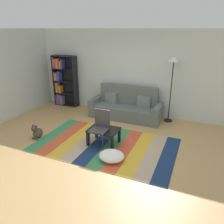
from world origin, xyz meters
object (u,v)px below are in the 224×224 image
(standing_lamp, at_px, (173,68))
(bookshelf, at_px, (63,81))
(dog, at_px, (37,132))
(tv_remote, at_px, (103,129))
(coffee_table, at_px, (104,132))
(couch, at_px, (126,107))
(pouf, at_px, (112,156))
(folding_chair, at_px, (101,125))

(standing_lamp, bearing_deg, bookshelf, 179.14)
(standing_lamp, bearing_deg, dog, -140.07)
(tv_remote, bearing_deg, coffee_table, 59.48)
(couch, height_order, bookshelf, bookshelf)
(bookshelf, height_order, tv_remote, bookshelf)
(pouf, height_order, standing_lamp, standing_lamp)
(standing_lamp, bearing_deg, coffee_table, -120.11)
(standing_lamp, height_order, tv_remote, standing_lamp)
(coffee_table, distance_m, tv_remote, 0.08)
(dog, distance_m, folding_chair, 1.76)
(standing_lamp, xyz_separation_m, tv_remote, (-1.22, -2.13, -1.22))
(bookshelf, height_order, pouf, bookshelf)
(couch, relative_size, folding_chair, 2.51)
(couch, relative_size, tv_remote, 15.07)
(pouf, xyz_separation_m, dog, (-2.20, 0.21, 0.05))
(tv_remote, distance_m, folding_chair, 0.13)
(bookshelf, xyz_separation_m, folding_chair, (2.59, -2.22, -0.38))
(pouf, height_order, folding_chair, folding_chair)
(coffee_table, xyz_separation_m, folding_chair, (-0.05, -0.05, 0.20))
(couch, height_order, tv_remote, couch)
(bookshelf, height_order, coffee_table, bookshelf)
(coffee_table, height_order, standing_lamp, standing_lamp)
(pouf, relative_size, folding_chair, 0.62)
(pouf, height_order, dog, dog)
(couch, distance_m, dog, 2.81)
(standing_lamp, xyz_separation_m, folding_chair, (-1.28, -2.16, -1.10))
(bookshelf, height_order, folding_chair, bookshelf)
(folding_chair, bearing_deg, dog, -117.85)
(couch, bearing_deg, bookshelf, 173.67)
(dog, bearing_deg, standing_lamp, 39.93)
(standing_lamp, distance_m, folding_chair, 2.74)
(bookshelf, distance_m, dog, 2.80)
(standing_lamp, distance_m, tv_remote, 2.74)
(bookshelf, distance_m, coffee_table, 3.47)
(coffee_table, bearing_deg, couch, 92.76)
(pouf, height_order, tv_remote, tv_remote)
(standing_lamp, bearing_deg, folding_chair, -120.60)
(couch, distance_m, bookshelf, 2.64)
(bookshelf, relative_size, standing_lamp, 0.93)
(couch, relative_size, standing_lamp, 1.15)
(bookshelf, relative_size, folding_chair, 2.02)
(pouf, relative_size, tv_remote, 3.70)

